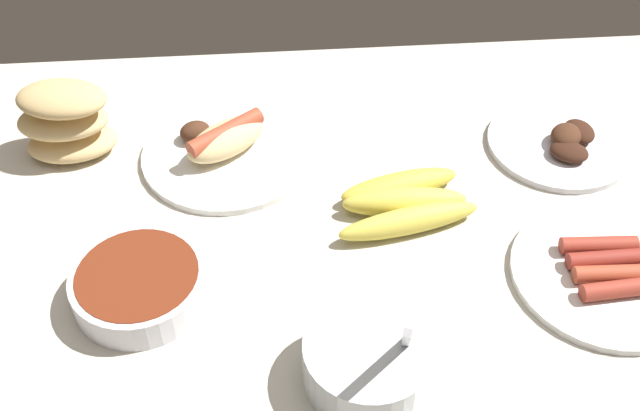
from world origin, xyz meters
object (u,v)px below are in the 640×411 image
Objects in this scene: plate_hotdog_assembled at (226,147)px; plate_sausages at (607,273)px; plate_grilled_meat at (562,143)px; bowl_coleslaw at (370,359)px; bread_stack at (66,121)px; banana_bunch at (404,203)px; bowl_chili at (139,284)px.

plate_sausages is at bearing -29.94° from plate_hotdog_assembled.
plate_sausages is 24.45cm from plate_grilled_meat.
plate_grilled_meat is at bearing 47.75° from bowl_coleslaw.
bread_stack is 0.57× the size of plate_hotdog_assembled.
plate_grilled_meat is 0.84× the size of plate_hotdog_assembled.
banana_bunch is at bearing -19.88° from bread_stack.
plate_hotdog_assembled is (9.77, 24.92, -0.63)cm from bowl_chili.
plate_hotdog_assembled is (21.93, -2.95, -3.70)cm from bread_stack.
bowl_chili is 26.77cm from plate_hotdog_assembled.
plate_sausages is at bearing -1.61° from bowl_chili.
plate_sausages is 53.07cm from plate_hotdog_assembled.
plate_sausages is 32.60cm from bowl_coleslaw.
bowl_chili is at bearing 152.68° from bowl_coleslaw.
bowl_chili is (-55.76, 1.56, 1.45)cm from plate_sausages.
plate_sausages is 74.16cm from bread_stack.
bread_stack is 70.43cm from plate_grilled_meat.
banana_bunch is 26.15cm from plate_sausages.
bread_stack reaches higher than bowl_chili.
banana_bunch is 25.83cm from bowl_coleslaw.
plate_hotdog_assembled is (-23.35, 13.42, -0.09)cm from banana_bunch.
bowl_chili is at bearing -158.53° from plate_grilled_meat.
bread_stack is at bearing 175.86° from plate_grilled_meat.
bread_stack is at bearing 156.57° from plate_sausages.
plate_sausages is 1.45× the size of bowl_coleslaw.
banana_bunch is at bearing 150.02° from plate_sausages.
bread_stack reaches higher than plate_hotdog_assembled.
bread_stack reaches higher than plate_sausages.
bowl_chili is at bearing 178.39° from plate_sausages.
banana_bunch is 0.84× the size of plate_sausages.
bowl_chili is at bearing -111.41° from plate_hotdog_assembled.
plate_hotdog_assembled is at bearing 112.29° from bowl_coleslaw.
bowl_chili is 0.78× the size of plate_grilled_meat.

